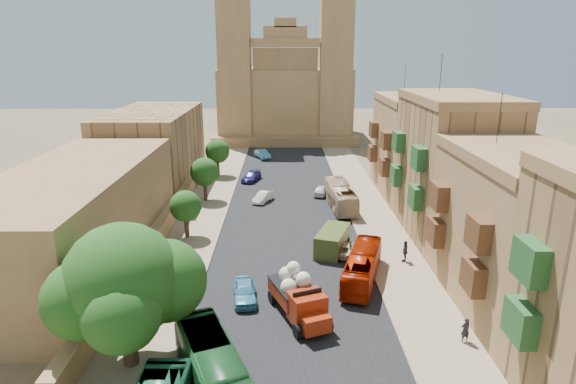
{
  "coord_description": "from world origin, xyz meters",
  "views": [
    {
      "loc": [
        -0.5,
        -20.46,
        17.89
      ],
      "look_at": [
        0.0,
        26.0,
        4.0
      ],
      "focal_mm": 30.0,
      "sensor_mm": 36.0,
      "label": 1
    }
  ],
  "objects_px": {
    "street_tree_b": "(185,206)",
    "bus_green_north": "(216,375)",
    "street_tree_d": "(217,151)",
    "bus_red_east": "(362,266)",
    "street_tree_a": "(154,262)",
    "pedestrian_c": "(405,251)",
    "car_white_b": "(321,190)",
    "car_blue_b": "(262,154)",
    "car_white_a": "(263,197)",
    "bus_cream_east": "(340,196)",
    "car_cream": "(344,248)",
    "red_truck": "(299,295)",
    "pedestrian_a": "(465,330)",
    "car_blue_a": "(245,291)",
    "church": "(285,92)",
    "olive_pickup": "(332,241)",
    "street_tree_c": "(204,172)",
    "ficus_tree": "(125,285)",
    "car_dkblue": "(251,176)"
  },
  "relations": [
    {
      "from": "street_tree_b",
      "to": "pedestrian_a",
      "type": "height_order",
      "value": "street_tree_b"
    },
    {
      "from": "ficus_tree",
      "to": "street_tree_a",
      "type": "height_order",
      "value": "ficus_tree"
    },
    {
      "from": "car_white_a",
      "to": "car_cream",
      "type": "xyz_separation_m",
      "value": [
        7.95,
        -15.61,
        -0.06
      ]
    },
    {
      "from": "bus_green_north",
      "to": "church",
      "type": "bearing_deg",
      "value": 64.38
    },
    {
      "from": "red_truck",
      "to": "car_cream",
      "type": "distance_m",
      "value": 11.48
    },
    {
      "from": "bus_green_north",
      "to": "car_dkblue",
      "type": "bearing_deg",
      "value": 68.53
    },
    {
      "from": "street_tree_a",
      "to": "pedestrian_c",
      "type": "distance_m",
      "value": 21.08
    },
    {
      "from": "ficus_tree",
      "to": "car_white_a",
      "type": "bearing_deg",
      "value": 78.29
    },
    {
      "from": "bus_green_north",
      "to": "car_white_b",
      "type": "bearing_deg",
      "value": 54.57
    },
    {
      "from": "bus_cream_east",
      "to": "car_blue_b",
      "type": "height_order",
      "value": "bus_cream_east"
    },
    {
      "from": "street_tree_a",
      "to": "car_blue_b",
      "type": "relative_size",
      "value": 1.0
    },
    {
      "from": "pedestrian_a",
      "to": "car_blue_b",
      "type": "bearing_deg",
      "value": -88.24
    },
    {
      "from": "car_blue_b",
      "to": "pedestrian_c",
      "type": "distance_m",
      "value": 43.95
    },
    {
      "from": "car_white_b",
      "to": "street_tree_a",
      "type": "bearing_deg",
      "value": 76.75
    },
    {
      "from": "red_truck",
      "to": "street_tree_c",
      "type": "bearing_deg",
      "value": 111.44
    },
    {
      "from": "bus_red_east",
      "to": "bus_cream_east",
      "type": "height_order",
      "value": "bus_cream_east"
    },
    {
      "from": "street_tree_c",
      "to": "street_tree_d",
      "type": "distance_m",
      "value": 12.0
    },
    {
      "from": "car_blue_a",
      "to": "car_white_a",
      "type": "distance_m",
      "value": 23.81
    },
    {
      "from": "pedestrian_c",
      "to": "car_cream",
      "type": "bearing_deg",
      "value": -88.37
    },
    {
      "from": "street_tree_a",
      "to": "street_tree_d",
      "type": "height_order",
      "value": "street_tree_d"
    },
    {
      "from": "car_white_a",
      "to": "car_dkblue",
      "type": "distance_m",
      "value": 9.85
    },
    {
      "from": "car_blue_b",
      "to": "car_dkblue",
      "type": "bearing_deg",
      "value": -118.08
    },
    {
      "from": "street_tree_a",
      "to": "car_blue_b",
      "type": "distance_m",
      "value": 48.06
    },
    {
      "from": "olive_pickup",
      "to": "car_dkblue",
      "type": "xyz_separation_m",
      "value": [
        -8.94,
        24.66,
        -0.37
      ]
    },
    {
      "from": "bus_green_north",
      "to": "car_white_a",
      "type": "bearing_deg",
      "value": 65.52
    },
    {
      "from": "street_tree_a",
      "to": "bus_green_north",
      "type": "distance_m",
      "value": 12.59
    },
    {
      "from": "ficus_tree",
      "to": "olive_pickup",
      "type": "bearing_deg",
      "value": 50.44
    },
    {
      "from": "car_blue_a",
      "to": "street_tree_b",
      "type": "bearing_deg",
      "value": 111.01
    },
    {
      "from": "church",
      "to": "pedestrian_c",
      "type": "relative_size",
      "value": 18.67
    },
    {
      "from": "street_tree_a",
      "to": "car_blue_a",
      "type": "bearing_deg",
      "value": -4.68
    },
    {
      "from": "car_white_a",
      "to": "car_white_b",
      "type": "xyz_separation_m",
      "value": [
        7.3,
        2.74,
        0.02
      ]
    },
    {
      "from": "street_tree_d",
      "to": "bus_red_east",
      "type": "relative_size",
      "value": 0.6
    },
    {
      "from": "street_tree_a",
      "to": "red_truck",
      "type": "height_order",
      "value": "street_tree_a"
    },
    {
      "from": "street_tree_b",
      "to": "bus_green_north",
      "type": "relative_size",
      "value": 0.46
    },
    {
      "from": "street_tree_b",
      "to": "car_blue_b",
      "type": "xyz_separation_m",
      "value": [
        6.01,
        35.63,
        -2.47
      ]
    },
    {
      "from": "bus_green_north",
      "to": "car_blue_b",
      "type": "relative_size",
      "value": 2.42
    },
    {
      "from": "car_white_a",
      "to": "pedestrian_c",
      "type": "xyz_separation_m",
      "value": [
        13.06,
        -17.26,
        0.37
      ]
    },
    {
      "from": "car_white_b",
      "to": "red_truck",
      "type": "bearing_deg",
      "value": 98.15
    },
    {
      "from": "bus_green_north",
      "to": "street_tree_a",
      "type": "bearing_deg",
      "value": 95.77
    },
    {
      "from": "street_tree_a",
      "to": "pedestrian_a",
      "type": "distance_m",
      "value": 21.93
    },
    {
      "from": "red_truck",
      "to": "pedestrian_a",
      "type": "distance_m",
      "value": 10.93
    },
    {
      "from": "street_tree_b",
      "to": "bus_cream_east",
      "type": "distance_m",
      "value": 18.65
    },
    {
      "from": "car_white_a",
      "to": "car_cream",
      "type": "bearing_deg",
      "value": -39.97
    },
    {
      "from": "car_blue_b",
      "to": "red_truck",
      "type": "bearing_deg",
      "value": -109.25
    },
    {
      "from": "red_truck",
      "to": "car_cream",
      "type": "relative_size",
      "value": 1.71
    },
    {
      "from": "pedestrian_a",
      "to": "pedestrian_c",
      "type": "height_order",
      "value": "pedestrian_c"
    },
    {
      "from": "street_tree_d",
      "to": "bus_cream_east",
      "type": "relative_size",
      "value": 0.53
    },
    {
      "from": "olive_pickup",
      "to": "car_blue_b",
      "type": "distance_m",
      "value": 40.18
    },
    {
      "from": "street_tree_a",
      "to": "street_tree_b",
      "type": "xyz_separation_m",
      "value": [
        0.0,
        12.0,
        0.31
      ]
    },
    {
      "from": "car_white_a",
      "to": "pedestrian_a",
      "type": "distance_m",
      "value": 32.4
    }
  ]
}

